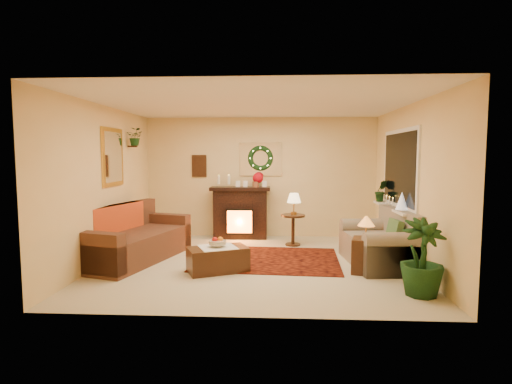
{
  "coord_description": "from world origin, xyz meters",
  "views": [
    {
      "loc": [
        0.36,
        -6.48,
        1.77
      ],
      "look_at": [
        0.0,
        0.35,
        1.15
      ],
      "focal_mm": 28.0,
      "sensor_mm": 36.0,
      "label": 1
    }
  ],
  "objects_px": {
    "fireplace": "(240,213)",
    "end_table_square": "(367,255)",
    "side_table_round": "(293,229)",
    "coffee_table": "(218,258)",
    "loveseat": "(378,239)",
    "sofa": "(135,235)"
  },
  "relations": [
    {
      "from": "end_table_square",
      "to": "coffee_table",
      "type": "height_order",
      "value": "end_table_square"
    },
    {
      "from": "loveseat",
      "to": "end_table_square",
      "type": "relative_size",
      "value": 2.94
    },
    {
      "from": "sofa",
      "to": "fireplace",
      "type": "distance_m",
      "value": 2.5
    },
    {
      "from": "end_table_square",
      "to": "sofa",
      "type": "bearing_deg",
      "value": 171.75
    },
    {
      "from": "fireplace",
      "to": "end_table_square",
      "type": "distance_m",
      "value": 3.27
    },
    {
      "from": "fireplace",
      "to": "side_table_round",
      "type": "bearing_deg",
      "value": -30.47
    },
    {
      "from": "sofa",
      "to": "side_table_round",
      "type": "distance_m",
      "value": 3.01
    },
    {
      "from": "loveseat",
      "to": "coffee_table",
      "type": "xyz_separation_m",
      "value": [
        -2.55,
        -0.53,
        -0.21
      ]
    },
    {
      "from": "fireplace",
      "to": "end_table_square",
      "type": "bearing_deg",
      "value": -49.44
    },
    {
      "from": "coffee_table",
      "to": "end_table_square",
      "type": "bearing_deg",
      "value": -22.9
    },
    {
      "from": "loveseat",
      "to": "side_table_round",
      "type": "bearing_deg",
      "value": 128.93
    },
    {
      "from": "sofa",
      "to": "side_table_round",
      "type": "height_order",
      "value": "sofa"
    },
    {
      "from": "fireplace",
      "to": "coffee_table",
      "type": "height_order",
      "value": "fireplace"
    },
    {
      "from": "loveseat",
      "to": "coffee_table",
      "type": "distance_m",
      "value": 2.62
    },
    {
      "from": "fireplace",
      "to": "side_table_round",
      "type": "height_order",
      "value": "fireplace"
    },
    {
      "from": "side_table_round",
      "to": "coffee_table",
      "type": "distance_m",
      "value": 2.24
    },
    {
      "from": "sofa",
      "to": "coffee_table",
      "type": "xyz_separation_m",
      "value": [
        1.5,
        -0.6,
        -0.22
      ]
    },
    {
      "from": "fireplace",
      "to": "loveseat",
      "type": "xyz_separation_m",
      "value": [
        2.44,
        -1.97,
        -0.13
      ]
    },
    {
      "from": "loveseat",
      "to": "side_table_round",
      "type": "height_order",
      "value": "loveseat"
    },
    {
      "from": "fireplace",
      "to": "coffee_table",
      "type": "distance_m",
      "value": 2.53
    },
    {
      "from": "sofa",
      "to": "side_table_round",
      "type": "xyz_separation_m",
      "value": [
        2.72,
        1.27,
        -0.11
      ]
    },
    {
      "from": "sofa",
      "to": "coffee_table",
      "type": "bearing_deg",
      "value": -5.94
    }
  ]
}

